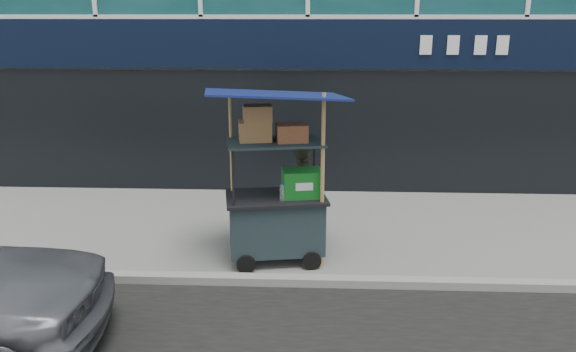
{
  "coord_description": "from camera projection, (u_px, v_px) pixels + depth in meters",
  "views": [
    {
      "loc": [
        0.11,
        -6.95,
        3.5
      ],
      "look_at": [
        -0.25,
        1.2,
        1.1
      ],
      "focal_mm": 35.0,
      "sensor_mm": 36.0,
      "label": 1
    }
  ],
  "objects": [
    {
      "name": "vendor_man",
      "position": [
        305.0,
        193.0,
        8.59
      ],
      "size": [
        0.49,
        0.66,
        1.65
      ],
      "primitive_type": "imported",
      "rotation": [
        0.0,
        0.0,
        1.73
      ],
      "color": "black",
      "rests_on": "ground"
    },
    {
      "name": "curb",
      "position": [
        302.0,
        281.0,
        7.45
      ],
      "size": [
        80.0,
        0.18,
        0.12
      ],
      "primitive_type": "cube",
      "color": "gray",
      "rests_on": "ground"
    },
    {
      "name": "ground",
      "position": [
        302.0,
        278.0,
        7.66
      ],
      "size": [
        80.0,
        80.0,
        0.0
      ],
      "primitive_type": "plane",
      "color": "slate",
      "rests_on": "ground"
    },
    {
      "name": "vendor_cart",
      "position": [
        277.0,
        202.0,
        7.99
      ],
      "size": [
        2.07,
        1.62,
        2.53
      ],
      "rotation": [
        0.0,
        0.0,
        0.17
      ],
      "color": "#1A292D",
      "rests_on": "ground"
    }
  ]
}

